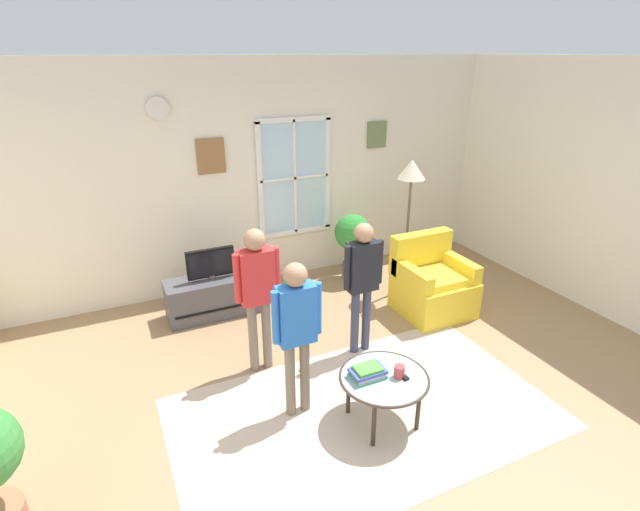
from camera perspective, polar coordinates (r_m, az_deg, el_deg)
The scene contains 15 objects.
ground_plane at distance 4.30m, azimuth 6.53°, elevation -17.58°, with size 6.89×6.19×0.02m, color #9E7A56.
back_wall at distance 6.04m, azimuth -7.08°, elevation 9.38°, with size 6.29×0.17×2.74m.
area_rug at distance 4.23m, azimuth 5.27°, elevation -18.10°, with size 3.11×1.82×0.01m, color #C6B29E.
tv_stand at distance 5.60m, azimuth -12.45°, elevation -4.74°, with size 1.04×0.42×0.45m.
television at distance 5.42m, azimuth -12.81°, elevation -0.91°, with size 0.53×0.08×0.36m.
armchair at distance 5.64m, azimuth 13.11°, elevation -3.39°, with size 0.76×0.74×0.87m.
coffee_table at distance 3.93m, azimuth 7.56°, elevation -14.37°, with size 0.71×0.71×0.44m.
book_stack at distance 3.87m, azimuth 5.65°, elevation -13.61°, with size 0.28×0.17×0.10m.
cup at distance 3.90m, azimuth 9.36°, elevation -13.40°, with size 0.08×0.08×0.10m, color #BF3F3F.
remote_near_books at distance 3.93m, azimuth 9.62°, elevation -13.75°, with size 0.04×0.14×0.02m, color black.
person_black_shirt at distance 4.56m, azimuth 5.03°, elevation -2.19°, with size 0.41×0.18×1.35m.
person_red_shirt at distance 4.30m, azimuth -7.45°, elevation -3.46°, with size 0.42×0.19×1.40m.
person_blue_shirt at distance 3.75m, azimuth -2.81°, elevation -8.01°, with size 0.41×0.18×1.35m.
potted_plant_by_window at distance 6.21m, azimuth 3.86°, elevation 2.22°, with size 0.47×0.47×0.87m.
floor_lamp at distance 5.70m, azimuth 10.69°, elevation 8.41°, with size 0.32×0.32×1.65m.
Camera 1 is at (-1.80, -2.74, 2.78)m, focal length 27.06 mm.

